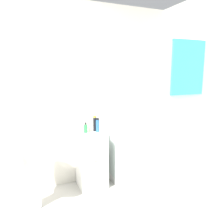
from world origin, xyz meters
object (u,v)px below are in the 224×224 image
Objects in this scene: soap_dispenser at (86,128)px; lotion_bottle_white at (90,127)px; sink at (31,156)px; shampoo_bottle_tall_black at (95,124)px; shampoo_bottle_blue at (98,125)px.

lotion_bottle_white reaches higher than soap_dispenser.
sink reaches higher than soap_dispenser.
soap_dispenser is (0.71, 0.21, 0.20)m from sink.
lotion_bottle_white is at bearing 170.47° from shampoo_bottle_tall_black.
shampoo_bottle_blue is at bearing 12.07° from sink.
shampoo_bottle_tall_black is 0.06m from shampoo_bottle_blue.
sink is at bearing -163.27° from soap_dispenser.
sink is 7.18× the size of soap_dispenser.
shampoo_bottle_blue is (0.16, -0.03, 0.03)m from soap_dispenser.
soap_dispenser is 0.08m from lotion_bottle_white.
sink reaches higher than shampoo_bottle_tall_black.
shampoo_bottle_blue is 1.22× the size of lotion_bottle_white.
soap_dispenser is 0.15m from shampoo_bottle_tall_black.
lotion_bottle_white is at bearing 17.70° from sink.
shampoo_bottle_blue is (0.02, -0.05, -0.01)m from shampoo_bottle_tall_black.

